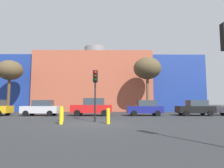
% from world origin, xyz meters
% --- Properties ---
extents(ground_plane, '(200.00, 200.00, 0.00)m').
position_xyz_m(ground_plane, '(0.00, 0.00, 0.00)').
color(ground_plane, '#2D3033').
extents(building_backdrop, '(36.11, 11.12, 11.63)m').
position_xyz_m(building_backdrop, '(-1.67, 21.91, 4.75)').
color(building_backdrop, '#B2563D').
rests_on(building_backdrop, ground_plane).
extents(parked_car_1, '(3.87, 1.90, 1.68)m').
position_xyz_m(parked_car_1, '(-6.33, 7.78, 0.83)').
color(parked_car_1, silver).
rests_on(parked_car_1, ground_plane).
extents(parked_car_2, '(4.36, 2.13, 1.89)m').
position_xyz_m(parked_car_2, '(-0.82, 7.78, 0.94)').
color(parked_car_2, red).
rests_on(parked_car_2, ground_plane).
extents(parked_car_3, '(3.84, 1.89, 1.66)m').
position_xyz_m(parked_car_3, '(4.90, 7.78, 0.83)').
color(parked_car_3, navy).
rests_on(parked_car_3, ground_plane).
extents(parked_car_4, '(3.86, 1.90, 1.67)m').
position_xyz_m(parked_car_4, '(10.40, 7.78, 0.83)').
color(parked_car_4, black).
rests_on(parked_car_4, ground_plane).
extents(traffic_light_island, '(0.39, 0.38, 3.82)m').
position_xyz_m(traffic_light_island, '(-0.01, 1.05, 2.81)').
color(traffic_light_island, black).
rests_on(traffic_light_island, ground_plane).
extents(bare_tree_0, '(3.46, 3.46, 7.31)m').
position_xyz_m(bare_tree_0, '(-12.95, 13.55, 5.85)').
color(bare_tree_0, brown).
rests_on(bare_tree_0, ground_plane).
extents(bare_tree_1, '(3.80, 3.80, 7.67)m').
position_xyz_m(bare_tree_1, '(6.27, 13.11, 6.09)').
color(bare_tree_1, brown).
rests_on(bare_tree_1, ground_plane).
extents(bollard_yellow_0, '(0.24, 0.24, 1.04)m').
position_xyz_m(bollard_yellow_0, '(0.97, -0.22, 0.52)').
color(bollard_yellow_0, yellow).
rests_on(bollard_yellow_0, ground_plane).
extents(bollard_yellow_1, '(0.24, 0.24, 0.93)m').
position_xyz_m(bollard_yellow_1, '(-2.54, 1.57, 0.46)').
color(bollard_yellow_1, yellow).
rests_on(bollard_yellow_1, ground_plane).
extents(bollard_yellow_2, '(0.24, 0.24, 1.17)m').
position_xyz_m(bollard_yellow_2, '(-2.12, -0.36, 0.58)').
color(bollard_yellow_2, yellow).
rests_on(bollard_yellow_2, ground_plane).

